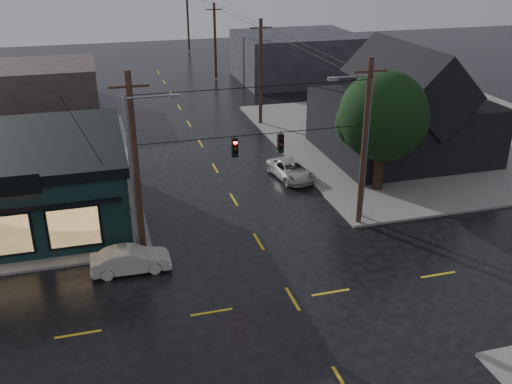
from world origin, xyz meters
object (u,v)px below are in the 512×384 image
object	(u,v)px
utility_pole_ne	(358,224)
sedan_cream	(131,260)
utility_pole_nw	(144,252)
suv_silver	(291,170)
corner_tree	(383,116)

from	to	relation	value
utility_pole_ne	sedan_cream	size ratio (longest dim) A/B	2.48
sedan_cream	utility_pole_nw	bearing A→B (deg)	-23.25
utility_pole_nw	suv_silver	world-z (taller)	utility_pole_nw
suv_silver	utility_pole_nw	bearing A→B (deg)	-153.05
sedan_cream	suv_silver	xyz separation A→B (m)	(12.18, 9.85, -0.04)
utility_pole_ne	suv_silver	distance (m)	8.23
utility_pole_nw	sedan_cream	bearing A→B (deg)	-113.96
corner_tree	utility_pole_nw	distance (m)	17.82
utility_pole_nw	suv_silver	size ratio (longest dim) A/B	2.23
corner_tree	utility_pole_ne	distance (m)	7.68
utility_pole_nw	utility_pole_ne	xyz separation A→B (m)	(13.00, 0.00, 0.00)
utility_pole_nw	corner_tree	bearing A→B (deg)	14.85
corner_tree	sedan_cream	bearing A→B (deg)	-160.33
corner_tree	sedan_cream	size ratio (longest dim) A/B	1.99
utility_pole_nw	utility_pole_ne	distance (m)	13.00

